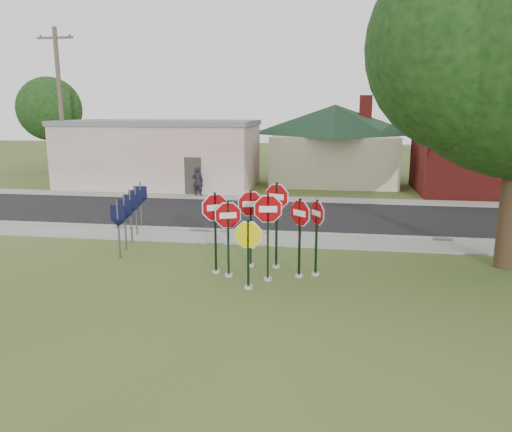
% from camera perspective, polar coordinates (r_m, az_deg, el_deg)
% --- Properties ---
extents(ground, '(120.00, 120.00, 0.00)m').
position_cam_1_polar(ground, '(13.78, -0.10, -8.78)').
color(ground, '#354D1C').
rests_on(ground, ground).
extents(sidewalk_near, '(60.00, 1.60, 0.06)m').
position_cam_1_polar(sidewalk_near, '(18.97, 2.49, -2.80)').
color(sidewalk_near, gray).
rests_on(sidewalk_near, ground).
extents(road, '(60.00, 7.00, 0.04)m').
position_cam_1_polar(road, '(23.33, 3.73, 0.01)').
color(road, black).
rests_on(road, ground).
extents(sidewalk_far, '(60.00, 1.60, 0.06)m').
position_cam_1_polar(sidewalk_far, '(27.53, 4.54, 1.89)').
color(sidewalk_far, gray).
rests_on(sidewalk_far, ground).
extents(curb, '(60.00, 0.20, 0.14)m').
position_cam_1_polar(curb, '(19.92, 2.82, -1.95)').
color(curb, gray).
rests_on(curb, ground).
extents(stop_sign_center, '(1.11, 0.24, 2.70)m').
position_cam_1_polar(stop_sign_center, '(14.27, 1.37, -0.92)').
color(stop_sign_center, '#A6A29A').
rests_on(stop_sign_center, ground).
extents(stop_sign_yellow, '(1.07, 0.24, 2.08)m').
position_cam_1_polar(stop_sign_yellow, '(13.73, -0.89, -3.47)').
color(stop_sign_yellow, '#A6A29A').
rests_on(stop_sign_yellow, ground).
extents(stop_sign_left, '(1.02, 0.41, 2.42)m').
position_cam_1_polar(stop_sign_left, '(14.68, -3.21, -1.40)').
color(stop_sign_left, '#A6A29A').
rests_on(stop_sign_left, ground).
extents(stop_sign_right, '(0.81, 0.74, 2.49)m').
position_cam_1_polar(stop_sign_right, '(14.65, 5.02, -1.24)').
color(stop_sign_right, '#A6A29A').
rests_on(stop_sign_right, ground).
extents(stop_sign_back_right, '(1.04, 0.40, 2.83)m').
position_cam_1_polar(stop_sign_back_right, '(15.44, 2.37, 0.43)').
color(stop_sign_back_right, '#A6A29A').
rests_on(stop_sign_back_right, ground).
extents(stop_sign_back_left, '(1.06, 0.32, 2.58)m').
position_cam_1_polar(stop_sign_back_left, '(15.59, -0.62, -0.12)').
color(stop_sign_back_left, '#A6A29A').
rests_on(stop_sign_back_left, ground).
extents(stop_sign_far_right, '(0.57, 0.84, 2.42)m').
position_cam_1_polar(stop_sign_far_right, '(14.87, 6.94, -1.36)').
color(stop_sign_far_right, '#A6A29A').
rests_on(stop_sign_far_right, ground).
extents(stop_sign_far_left, '(0.95, 0.65, 2.62)m').
position_cam_1_polar(stop_sign_far_left, '(14.98, -4.68, -0.54)').
color(stop_sign_far_left, '#A6A29A').
rests_on(stop_sign_far_left, ground).
extents(route_sign_row, '(1.43, 4.63, 2.00)m').
position_cam_1_polar(route_sign_row, '(19.10, -14.14, 0.62)').
color(route_sign_row, '#59595E').
rests_on(route_sign_row, ground).
extents(building_stucco, '(12.20, 6.20, 4.20)m').
position_cam_1_polar(building_stucco, '(32.74, -10.90, 7.10)').
color(building_stucco, beige).
rests_on(building_stucco, ground).
extents(building_house, '(11.60, 11.60, 6.20)m').
position_cam_1_polar(building_house, '(34.74, 8.99, 9.92)').
color(building_house, beige).
rests_on(building_house, ground).
extents(building_brick, '(10.20, 6.20, 4.75)m').
position_cam_1_polar(building_brick, '(32.87, 26.71, 6.49)').
color(building_brick, maroon).
rests_on(building_brick, ground).
extents(utility_pole_near, '(2.20, 0.26, 9.50)m').
position_cam_1_polar(utility_pole_near, '(32.18, -21.41, 11.43)').
color(utility_pole_near, brown).
rests_on(utility_pole_near, ground).
extents(bg_tree_left, '(4.90, 4.90, 7.35)m').
position_cam_1_polar(bg_tree_left, '(42.80, -22.53, 11.21)').
color(bg_tree_left, black).
rests_on(bg_tree_left, ground).
extents(pedestrian, '(0.61, 0.41, 1.65)m').
position_cam_1_polar(pedestrian, '(28.61, -6.63, 3.97)').
color(pedestrian, black).
rests_on(pedestrian, sidewalk_far).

